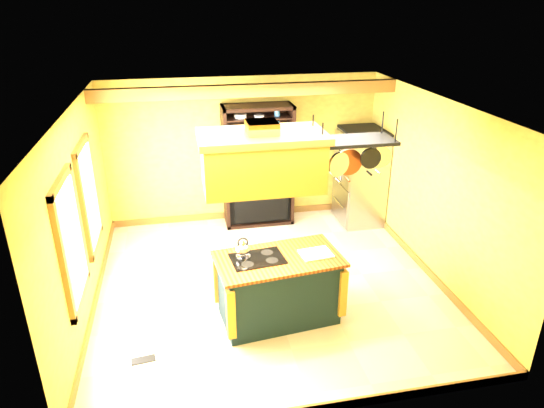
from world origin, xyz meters
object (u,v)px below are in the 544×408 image
object	(u,v)px
range_hood	(262,159)
hutch	(258,178)
kitchen_island	(278,287)
refrigerator	(360,179)
pot_rack	(353,149)

from	to	relation	value
range_hood	hutch	xyz separation A→B (m)	(0.45, 3.06, -1.38)
kitchen_island	refrigerator	bearing A→B (deg)	45.04
refrigerator	kitchen_island	bearing A→B (deg)	-128.26
kitchen_island	hutch	distance (m)	3.10
pot_rack	refrigerator	world-z (taller)	pot_rack
hutch	pot_rack	bearing A→B (deg)	-77.96
kitchen_island	pot_rack	bearing A→B (deg)	-6.02
pot_rack	hutch	size ratio (longest dim) A/B	0.48
pot_rack	hutch	xyz separation A→B (m)	(-0.65, 3.05, -1.44)
range_hood	pot_rack	size ratio (longest dim) A/B	1.38
range_hood	pot_rack	xyz separation A→B (m)	(1.10, 0.01, 0.06)
range_hood	refrigerator	bearing A→B (deg)	49.25
pot_rack	refrigerator	distance (m)	3.30
range_hood	refrigerator	distance (m)	3.83
range_hood	hutch	bearing A→B (deg)	81.56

